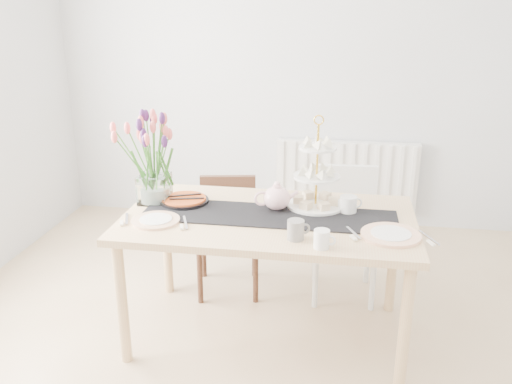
# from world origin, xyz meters

# --- Properties ---
(room_shell) EXTENTS (4.50, 4.50, 4.50)m
(room_shell) POSITION_xyz_m (0.00, 0.00, 1.30)
(room_shell) COLOR tan
(room_shell) RESTS_ON ground
(radiator) EXTENTS (1.20, 0.08, 0.60)m
(radiator) POSITION_xyz_m (0.50, 2.19, 0.45)
(radiator) COLOR white
(radiator) RESTS_ON room_shell
(dining_table) EXTENTS (1.60, 0.90, 0.75)m
(dining_table) POSITION_xyz_m (0.07, 0.43, 0.67)
(dining_table) COLOR tan
(dining_table) RESTS_ON ground
(chair_brown) EXTENTS (0.46, 0.46, 0.76)m
(chair_brown) POSITION_xyz_m (-0.28, 0.98, 0.44)
(chair_brown) COLOR #341E12
(chair_brown) RESTS_ON ground
(chair_white) EXTENTS (0.44, 0.44, 0.85)m
(chair_white) POSITION_xyz_m (0.49, 1.04, 0.49)
(chair_white) COLOR silver
(chair_white) RESTS_ON ground
(table_runner) EXTENTS (1.40, 0.35, 0.01)m
(table_runner) POSITION_xyz_m (0.07, 0.43, 0.75)
(table_runner) COLOR black
(table_runner) RESTS_ON dining_table
(tulip_vase) EXTENTS (0.62, 0.62, 0.52)m
(tulip_vase) POSITION_xyz_m (-0.62, 0.54, 1.09)
(tulip_vase) COLOR silver
(tulip_vase) RESTS_ON dining_table
(cake_stand) EXTENTS (0.33, 0.33, 0.48)m
(cake_stand) POSITION_xyz_m (0.32, 0.60, 0.89)
(cake_stand) COLOR gold
(cake_stand) RESTS_ON dining_table
(teapot) EXTENTS (0.29, 0.25, 0.16)m
(teapot) POSITION_xyz_m (0.10, 0.52, 0.83)
(teapot) COLOR white
(teapot) RESTS_ON dining_table
(cream_jug) EXTENTS (0.13, 0.13, 0.10)m
(cream_jug) POSITION_xyz_m (0.50, 0.55, 0.80)
(cream_jug) COLOR white
(cream_jug) RESTS_ON dining_table
(tart_tin) EXTENTS (0.28, 0.28, 0.03)m
(tart_tin) POSITION_xyz_m (-0.44, 0.55, 0.77)
(tart_tin) COLOR black
(tart_tin) RESTS_ON dining_table
(mug_grey) EXTENTS (0.11, 0.11, 0.10)m
(mug_grey) POSITION_xyz_m (0.24, 0.15, 0.80)
(mug_grey) COLOR slate
(mug_grey) RESTS_ON dining_table
(mug_white) EXTENTS (0.09, 0.09, 0.09)m
(mug_white) POSITION_xyz_m (0.38, 0.07, 0.80)
(mug_white) COLOR white
(mug_white) RESTS_ON dining_table
(plate_left) EXTENTS (0.33, 0.33, 0.01)m
(plate_left) POSITION_xyz_m (-0.52, 0.25, 0.76)
(plate_left) COLOR white
(plate_left) RESTS_ON dining_table
(plate_right) EXTENTS (0.40, 0.40, 0.02)m
(plate_right) POSITION_xyz_m (0.72, 0.26, 0.76)
(plate_right) COLOR white
(plate_right) RESTS_ON dining_table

